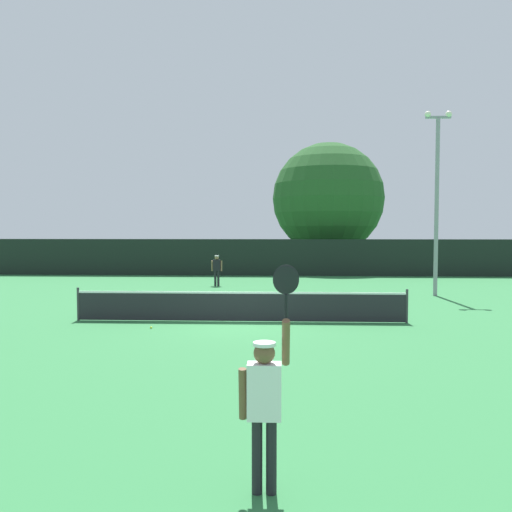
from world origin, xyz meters
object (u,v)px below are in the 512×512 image
tennis_ball (151,327)px  parked_car_mid (286,258)px  large_tree (328,199)px  parked_car_near (169,257)px  light_pole (437,191)px  parked_car_far (339,256)px  player_serving (265,393)px  player_receiving (217,267)px

tennis_ball → parked_car_mid: size_ratio=0.02×
tennis_ball → large_tree: (7.35, 22.90, 5.14)m
parked_car_near → parked_car_mid: size_ratio=0.99×
light_pole → parked_car_far: size_ratio=1.92×
light_pole → large_tree: 15.14m
parked_car_near → large_tree: bearing=-12.7°
player_serving → light_pole: bearing=68.1°
parked_car_near → parked_car_far: (13.54, 0.90, 0.00)m
light_pole → parked_car_mid: (-6.42, 15.32, -3.85)m
parked_car_mid → player_serving: bearing=-90.3°
tennis_ball → parked_car_mid: parked_car_mid is taller
parked_car_mid → light_pole: bearing=-66.4°
parked_car_near → parked_car_far: 13.57m
large_tree → parked_car_near: (-12.29, 2.73, -4.39)m
light_pole → large_tree: (-3.39, 14.74, 0.55)m
tennis_ball → large_tree: bearing=72.2°
tennis_ball → parked_car_near: parked_car_near is taller
parked_car_near → parked_car_far: bearing=3.6°
player_serving → parked_car_far: bearing=82.2°
tennis_ball → player_serving: bearing=-69.0°
player_serving → parked_car_mid: bearing=88.8°
player_serving → player_receiving: 21.45m
large_tree → player_serving: bearing=-96.5°
light_pole → parked_car_near: light_pole is taller
player_serving → parked_car_far: size_ratio=0.61×
tennis_ball → light_pole: light_pole is taller
player_serving → parked_car_near: size_ratio=0.61×
light_pole → parked_car_near: (-15.68, 17.47, -3.85)m
player_receiving → light_pole: bearing=160.7°
light_pole → parked_car_mid: 17.05m
parked_car_near → parked_car_far: same height
tennis_ball → parked_car_near: (-4.94, 25.63, 0.74)m
parked_car_far → large_tree: bearing=-108.5°
player_serving → light_pole: light_pole is taller
parked_car_mid → large_tree: bearing=-10.0°
large_tree → player_receiving: bearing=-121.3°
parked_car_near → parked_car_mid: same height
tennis_ball → parked_car_mid: 23.89m
player_serving → large_tree: large_tree is taller
player_serving → large_tree: size_ratio=0.28×
player_receiving → tennis_ball: (-0.56, -11.73, -0.93)m
tennis_ball → parked_car_mid: (4.33, 23.48, 0.74)m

